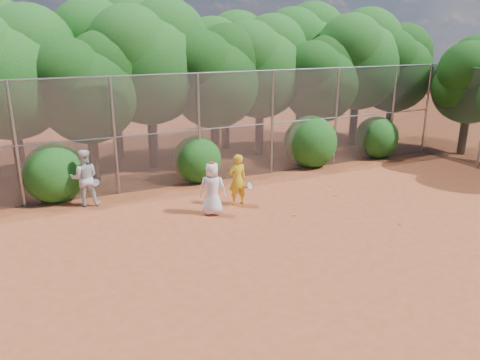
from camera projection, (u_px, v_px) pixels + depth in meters
name	position (u px, v px, depth m)	size (l,w,h in m)	color
ground	(312.00, 239.00, 12.66)	(80.00, 80.00, 0.00)	#974222
fence_back	(222.00, 126.00, 17.18)	(20.05, 0.09, 4.03)	gray
tree_1	(8.00, 69.00, 15.99)	(4.64, 4.03, 6.35)	black
tree_2	(88.00, 85.00, 16.56)	(3.99, 3.47, 5.47)	black
tree_3	(150.00, 58.00, 18.20)	(4.89, 4.26, 6.70)	black
tree_4	(215.00, 74.00, 18.87)	(4.19, 3.64, 5.73)	black
tree_5	(261.00, 63.00, 20.48)	(4.51, 3.92, 6.17)	black
tree_6	(321.00, 77.00, 20.79)	(3.86, 3.36, 5.29)	black
tree_7	(359.00, 56.00, 22.08)	(4.77, 4.14, 6.53)	black
tree_8	(395.00, 65.00, 22.76)	(4.25, 3.70, 5.82)	black
tree_10	(113.00, 50.00, 19.63)	(5.15, 4.48, 7.06)	black
tree_11	(226.00, 59.00, 21.43)	(4.64, 4.03, 6.35)	black
tree_12	(303.00, 50.00, 23.66)	(5.02, 4.37, 6.88)	black
tree_13	(472.00, 77.00, 20.57)	(3.86, 3.36, 5.29)	black
bush_0	(54.00, 171.00, 15.39)	(2.00, 2.00, 2.00)	#144E13
bush_1	(197.00, 157.00, 17.43)	(1.80, 1.80, 1.80)	#144E13
bush_2	(311.00, 140.00, 19.38)	(2.20, 2.20, 2.20)	#144E13
bush_3	(377.00, 136.00, 20.84)	(1.90, 1.90, 1.90)	#144E13
player_yellow	(237.00, 180.00, 14.96)	(0.83, 0.54, 1.69)	gold
player_teen	(212.00, 188.00, 14.18)	(0.96, 0.84, 1.68)	white
player_white	(84.00, 178.00, 14.91)	(1.00, 0.87, 1.84)	silver
ball_0	(324.00, 209.00, 14.72)	(0.07, 0.07, 0.07)	#B1D627
ball_1	(330.00, 186.00, 16.92)	(0.07, 0.07, 0.07)	#B1D627
ball_2	(400.00, 224.00, 13.60)	(0.07, 0.07, 0.07)	#B1D627
ball_3	(351.00, 202.00, 15.33)	(0.07, 0.07, 0.07)	#B1D627
ball_4	(294.00, 215.00, 14.22)	(0.07, 0.07, 0.07)	#B1D627
ball_5	(335.00, 195.00, 15.98)	(0.07, 0.07, 0.07)	#B1D627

